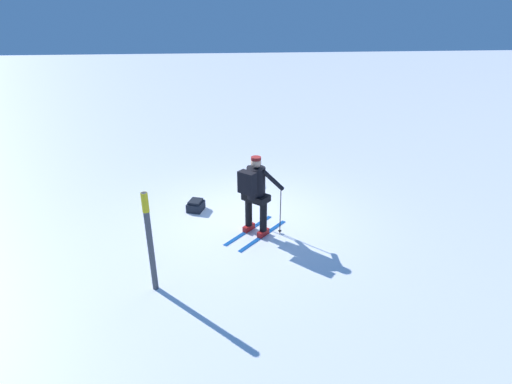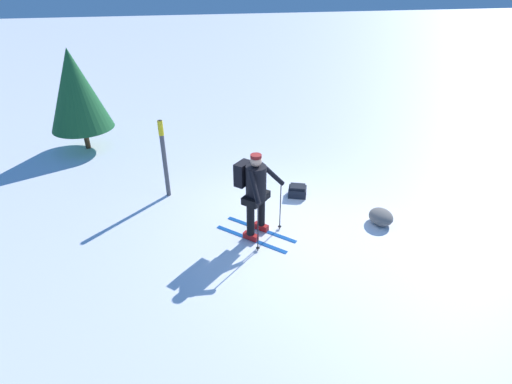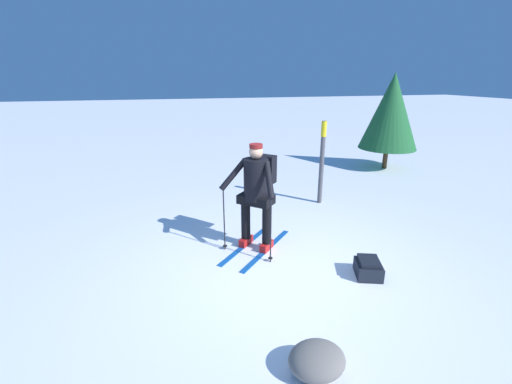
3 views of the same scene
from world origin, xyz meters
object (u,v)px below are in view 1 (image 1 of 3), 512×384
skier (255,190)px  rock_boulder (249,180)px  dropped_backpack (196,206)px  trail_marker (149,236)px

skier → rock_boulder: (0.12, 2.60, -0.86)m
dropped_backpack → rock_boulder: rock_boulder is taller
dropped_backpack → trail_marker: bearing=-101.8°
skier → trail_marker: (-1.89, -1.65, 0.03)m
trail_marker → rock_boulder: bearing=64.7°
skier → dropped_backpack: bearing=135.8°
skier → trail_marker: trail_marker is taller
skier → trail_marker: size_ratio=0.96×
dropped_backpack → trail_marker: size_ratio=0.27×
skier → dropped_backpack: 2.00m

